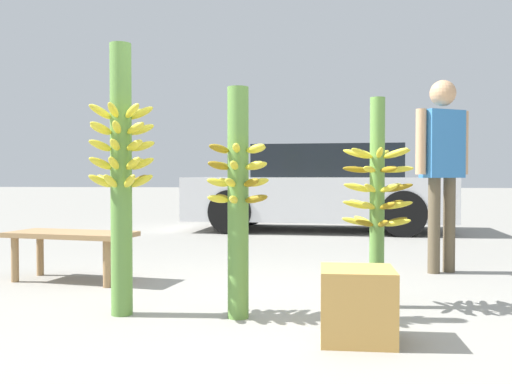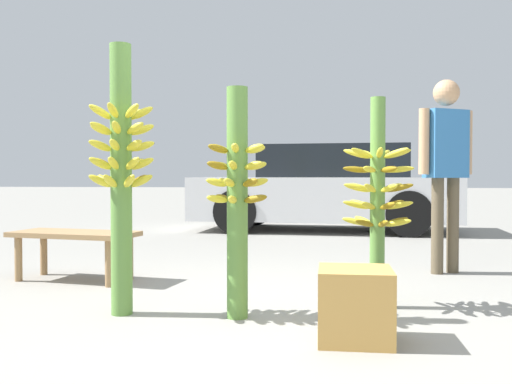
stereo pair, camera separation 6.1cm
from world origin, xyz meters
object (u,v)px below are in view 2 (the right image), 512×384
(banana_stalk_right, at_px, (377,196))
(parked_car, at_px, (326,189))
(banana_stalk_center, at_px, (237,197))
(vendor_person, at_px, (446,156))
(banana_stalk_left, at_px, (121,171))
(produce_crate, at_px, (355,305))
(market_bench, at_px, (74,239))

(banana_stalk_right, xyz_separation_m, parked_car, (-0.36, 5.28, -0.08))
(banana_stalk_center, xyz_separation_m, parked_car, (0.50, 5.67, -0.08))
(vendor_person, bearing_deg, banana_stalk_center, -160.61)
(banana_stalk_center, distance_m, parked_car, 5.69)
(banana_stalk_left, height_order, parked_car, banana_stalk_left)
(produce_crate, bearing_deg, parked_car, 91.72)
(banana_stalk_center, relative_size, parked_car, 0.34)
(parked_car, bearing_deg, market_bench, 159.73)
(banana_stalk_left, relative_size, banana_stalk_right, 1.22)
(parked_car, bearing_deg, banana_stalk_left, 171.23)
(banana_stalk_left, bearing_deg, market_bench, 127.32)
(market_bench, distance_m, parked_car, 5.05)
(banana_stalk_center, height_order, produce_crate, banana_stalk_center)
(market_bench, xyz_separation_m, parked_car, (2.03, 4.62, 0.31))
(banana_stalk_left, height_order, produce_crate, banana_stalk_left)
(banana_stalk_right, relative_size, vendor_person, 0.80)
(parked_car, bearing_deg, produce_crate, -174.83)
(banana_stalk_left, bearing_deg, banana_stalk_center, 0.22)
(vendor_person, distance_m, produce_crate, 2.53)
(banana_stalk_center, distance_m, vendor_person, 2.41)
(banana_stalk_center, xyz_separation_m, vendor_person, (1.56, 1.81, 0.31))
(banana_stalk_left, height_order, vendor_person, vendor_person)
(vendor_person, xyz_separation_m, market_bench, (-3.09, -0.76, -0.70))
(banana_stalk_right, distance_m, vendor_person, 1.61)
(market_bench, bearing_deg, banana_stalk_left, -43.22)
(banana_stalk_left, xyz_separation_m, banana_stalk_center, (0.73, 0.00, -0.16))
(banana_stalk_right, bearing_deg, banana_stalk_center, -155.79)
(banana_stalk_left, bearing_deg, vendor_person, 38.29)
(banana_stalk_center, bearing_deg, produce_crate, -30.55)
(banana_stalk_center, height_order, banana_stalk_right, banana_stalk_center)
(banana_stalk_center, xyz_separation_m, banana_stalk_right, (0.86, 0.39, -0.01))
(banana_stalk_center, relative_size, produce_crate, 3.67)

